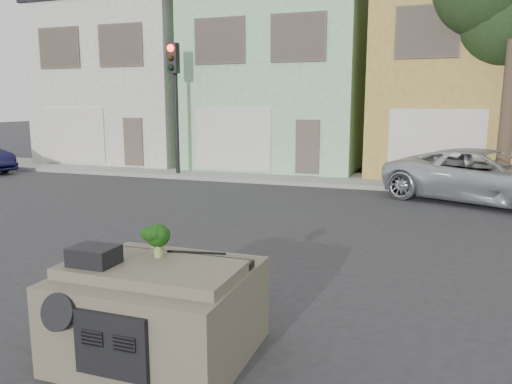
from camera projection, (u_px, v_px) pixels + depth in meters
The scene contains 11 objects.
ground_plane at pixel (251, 272), 8.51m from camera, with size 120.00×120.00×0.00m, color #303033.
sidewalk at pixel (348, 180), 18.26m from camera, with size 40.00×3.00×0.15m, color gray.
townhouse_white at pixel (142, 84), 24.91m from camera, with size 7.20×8.20×7.55m, color beige.
townhouse_mint at pixel (287, 82), 22.47m from camera, with size 7.20×8.20×7.55m, color #9AD49D.
townhouse_tan at pixel (467, 80), 20.02m from camera, with size 7.20×8.20×7.55m, color #B49747.
silver_pickup at pixel (483, 203), 14.38m from camera, with size 2.57×5.58×1.55m, color silver.
traffic_signal at pixel (175, 111), 19.01m from camera, with size 0.40×0.40×5.10m, color black.
car_dashboard at pixel (160, 308), 5.63m from camera, with size 2.00×1.80×1.12m, color #655D4B.
instrument_hump at pixel (94, 256), 5.38m from camera, with size 0.48×0.38×0.20m, color black.
wiper_arm at pixel (196, 252), 5.79m from camera, with size 0.70×0.03×0.02m, color black.
broccoli at pixel (158, 240), 5.63m from camera, with size 0.32×0.32×0.39m, color black.
Camera 1 is at (2.78, -7.65, 2.84)m, focal length 35.00 mm.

